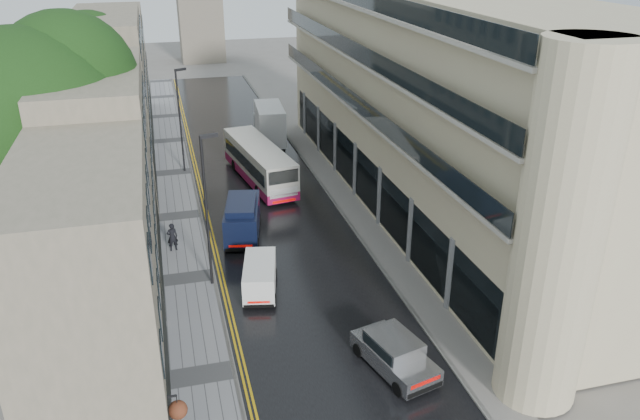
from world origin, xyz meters
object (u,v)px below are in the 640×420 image
lamp_post_near (207,213)px  lamp_post_far (180,122)px  tree_near (35,164)px  pedestrian (172,237)px  silver_hatchback (399,379)px  cream_bus (258,178)px  tree_far (71,109)px  white_lorry (260,132)px  white_van (244,290)px  navy_van (225,230)px

lamp_post_near → lamp_post_far: (-0.33, 17.64, -0.14)m
tree_near → pedestrian: (6.00, 2.62, -5.97)m
silver_hatchback → lamp_post_far: bearing=88.7°
cream_bus → silver_hatchback: bearing=-93.6°
lamp_post_near → lamp_post_far: size_ratio=1.03×
cream_bus → lamp_post_near: (-4.36, -11.18, 2.74)m
tree_far → cream_bus: size_ratio=1.21×
tree_far → silver_hatchback: (13.88, -25.28, -5.42)m
white_lorry → white_van: (-4.74, -22.91, -1.05)m
navy_van → lamp_post_far: (-1.56, 13.71, 2.77)m
tree_near → lamp_post_near: bearing=-12.4°
white_lorry → pedestrian: 18.06m
white_van → navy_van: 6.31m
white_van → lamp_post_far: lamp_post_far is taller
tree_far → white_lorry: 15.43m
cream_bus → white_van: (-2.99, -13.55, -0.57)m
silver_hatchback → pedestrian: (-8.18, 14.90, 0.17)m
tree_near → lamp_post_far: bearing=64.9°
tree_near → cream_bus: (12.16, 9.47, -5.52)m
tree_near → white_lorry: 23.95m
tree_near → navy_van: 10.89m
cream_bus → lamp_post_near: 12.31m
white_lorry → navy_van: size_ratio=1.47×
lamp_post_far → cream_bus: bearing=-75.8°
white_van → silver_hatchback: bearing=-46.6°
white_lorry → white_van: 23.42m
cream_bus → silver_hatchback: (2.02, -21.75, -0.62)m
tree_near → tree_far: 13.02m
cream_bus → pedestrian: (-6.16, -6.85, -0.45)m
silver_hatchback → white_lorry: bearing=75.7°
silver_hatchback → navy_van: 15.40m
navy_van → lamp_post_far: 14.07m
white_lorry → tree_far: bearing=-152.5°
white_lorry → lamp_post_near: lamp_post_near is taller
pedestrian → cream_bus: bearing=-142.5°
tree_far → lamp_post_near: size_ratio=1.54×
white_van → pedestrian: (-3.17, 6.70, 0.12)m
tree_far → silver_hatchback: tree_far is taller
tree_far → white_lorry: tree_far is taller
white_lorry → silver_hatchback: bearing=-85.2°
cream_bus → navy_van: bearing=-122.3°
tree_near → lamp_post_far: (7.47, 15.93, -2.91)m
tree_far → navy_van: bearing=-51.0°
tree_far → lamp_post_far: bearing=22.2°
tree_far → cream_bus: (11.86, -3.53, -4.80)m
tree_near → navy_van: tree_near is taller
pedestrian → lamp_post_near: bearing=102.0°
tree_far → cream_bus: bearing=-16.6°
silver_hatchback → tree_far: bearing=104.0°
white_lorry → lamp_post_near: (-6.12, -20.54, 2.27)m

